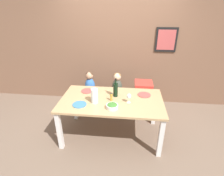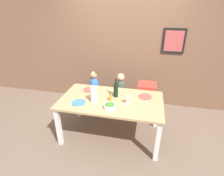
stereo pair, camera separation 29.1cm
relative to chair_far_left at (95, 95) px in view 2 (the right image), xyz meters
name	(u,v)px [view 2 (the right image)]	position (x,y,z in m)	size (l,w,h in m)	color
ground_plane	(111,134)	(0.54, -0.73, -0.38)	(14.00, 14.00, 0.00)	#705B4C
wall_back	(125,46)	(0.54, 0.62, 0.97)	(10.00, 0.09, 2.70)	brown
dining_table	(111,104)	(0.54, -0.73, 0.27)	(1.71, 0.96, 0.74)	tan
chair_far_left	(95,95)	(0.00, 0.00, 0.00)	(0.42, 0.42, 0.45)	silver
chair_far_center	(120,98)	(0.57, 0.00, 0.00)	(0.42, 0.42, 0.45)	silver
chair_right_highchair	(147,91)	(1.11, 0.00, 0.21)	(0.36, 0.36, 0.76)	silver
person_child_left	(94,82)	(0.00, 0.00, 0.31)	(0.21, 0.20, 0.48)	#3366B2
person_child_center	(121,84)	(0.57, 0.00, 0.31)	(0.21, 0.20, 0.48)	#3D4238
wine_bottle	(116,90)	(0.59, -0.60, 0.49)	(0.08, 0.08, 0.33)	black
paper_towel_roll	(94,95)	(0.28, -0.85, 0.48)	(0.11, 0.11, 0.24)	white
wine_glass_near	(128,97)	(0.82, -0.80, 0.47)	(0.07, 0.07, 0.16)	white
salad_bowl_large	(110,106)	(0.58, -0.99, 0.40)	(0.18, 0.18, 0.08)	white
dinner_plate_front_left	(79,103)	(0.05, -0.95, 0.36)	(0.22, 0.22, 0.01)	teal
dinner_plate_back_left	(89,90)	(0.06, -0.47, 0.36)	(0.22, 0.22, 0.01)	#D14C47
dinner_plate_back_right	(145,97)	(1.09, -0.51, 0.36)	(0.22, 0.22, 0.01)	#D14C47
condiment_bottle_hot_sauce	(111,97)	(0.54, -0.76, 0.43)	(0.04, 0.04, 0.15)	#BC8E33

